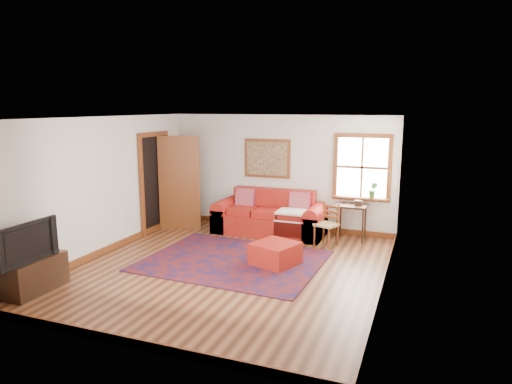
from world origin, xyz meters
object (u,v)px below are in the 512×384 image
at_px(red_ottoman, 275,254).
at_px(ladder_back_chair, 328,223).
at_px(red_leather_sofa, 270,219).
at_px(side_table, 352,211).
at_px(media_cabinet, 35,275).

bearing_deg(red_ottoman, ladder_back_chair, 87.03).
height_order(red_leather_sofa, ladder_back_chair, red_leather_sofa).
relative_size(side_table, media_cabinet, 0.79).
xyz_separation_m(red_leather_sofa, side_table, (1.71, 0.09, 0.30)).
relative_size(red_ottoman, media_cabinet, 0.73).
xyz_separation_m(side_table, ladder_back_chair, (-0.37, -0.52, -0.16)).
bearing_deg(red_leather_sofa, side_table, 2.92).
bearing_deg(media_cabinet, red_ottoman, 38.35).
bearing_deg(red_leather_sofa, media_cabinet, -117.65).
height_order(red_ottoman, side_table, side_table).
distance_m(side_table, ladder_back_chair, 0.66).
distance_m(red_leather_sofa, side_table, 1.74).
bearing_deg(side_table, ladder_back_chair, -125.89).
bearing_deg(ladder_back_chair, side_table, 54.11).
distance_m(side_table, media_cabinet, 5.81).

